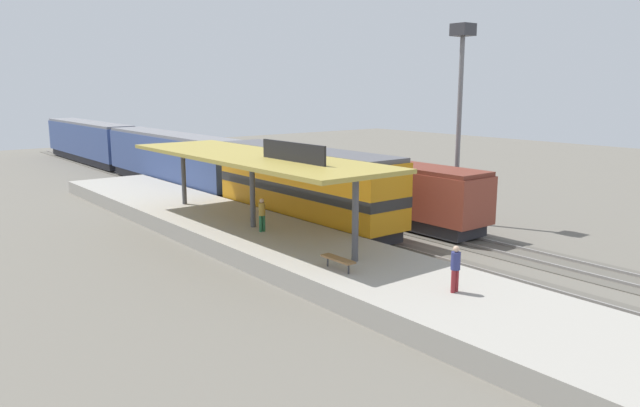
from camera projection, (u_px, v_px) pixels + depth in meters
The scene contains 13 objects.
ground_plane at pixel (348, 226), 35.74m from camera, with size 120.00×120.00×0.00m, color #666056.
track_near at pixel (322, 230), 34.51m from camera, with size 3.20×110.00×0.16m.
track_far at pixel (379, 219), 37.32m from camera, with size 3.20×110.00×0.16m.
platform at pixel (253, 235), 31.62m from camera, with size 6.00×44.00×0.90m, color #9E998E.
station_canopy at pixel (253, 158), 30.77m from camera, with size 5.20×18.00×4.70m.
platform_bench at pixel (338, 259), 24.03m from camera, with size 0.44×1.70×0.50m.
locomotive at pixel (304, 186), 35.30m from camera, with size 2.93×14.43×4.44m.
passenger_carriage_front at pixel (172, 159), 49.14m from camera, with size 2.90×20.00×4.24m.
passenger_carriage_rear at pixel (89, 141), 65.12m from camera, with size 2.90×20.00×4.24m.
freight_car at pixel (397, 192), 35.83m from camera, with size 2.80×12.00×3.54m.
light_mast at pixel (461, 82), 35.15m from camera, with size 1.10×1.10×11.70m.
person_waiting at pixel (455, 266), 21.36m from camera, with size 0.34×0.34×1.71m.
person_walking at pixel (262, 213), 30.34m from camera, with size 0.34×0.34×1.71m.
Camera 1 is at (-20.98, -26.22, 8.15)m, focal length 33.75 mm.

